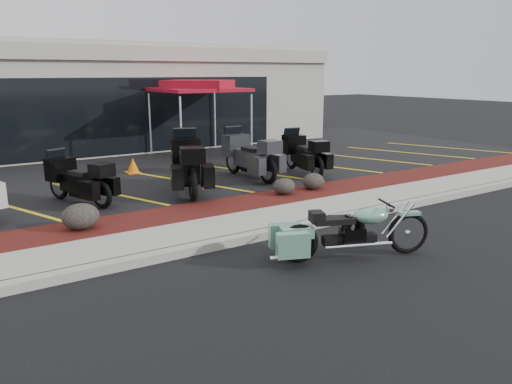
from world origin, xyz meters
TOP-DOWN VIEW (x-y plane):
  - ground at (0.00, 0.00)m, footprint 90.00×90.00m
  - curb at (0.00, 0.90)m, footprint 24.00×0.25m
  - sidewalk at (0.00, 1.60)m, footprint 24.00×1.20m
  - mulch_bed at (0.00, 2.80)m, footprint 24.00×1.20m
  - upper_lot at (0.00, 8.20)m, footprint 26.00×9.60m
  - dealership_building at (0.00, 14.47)m, footprint 18.00×8.16m
  - boulder_left at (-3.38, 2.77)m, footprint 0.68×0.57m
  - boulder_mid at (1.35, 2.91)m, footprint 0.55×0.46m
  - boulder_right at (2.26, 2.95)m, footprint 0.57×0.47m
  - hero_cruiser at (0.97, -1.09)m, footprint 2.74×1.60m
  - touring_black_front at (-3.20, 5.35)m, footprint 1.49×2.13m
  - touring_black_mid at (-0.10, 5.22)m, footprint 1.77×2.69m
  - touring_grey at (1.63, 5.75)m, footprint 0.94×2.35m
  - touring_black_rear at (3.45, 5.41)m, footprint 1.18×2.24m
  - traffic_cone at (-0.75, 7.38)m, footprint 0.46×0.46m
  - popup_canopy at (2.26, 9.08)m, footprint 3.32×3.32m

SIDE VIEW (x-z plane):
  - ground at x=0.00m, z-range 0.00..0.00m
  - curb at x=0.00m, z-range 0.00..0.15m
  - sidewalk at x=0.00m, z-range 0.00..0.15m
  - upper_lot at x=0.00m, z-range 0.00..0.15m
  - mulch_bed at x=0.00m, z-range 0.00..0.16m
  - boulder_mid at x=1.35m, z-range 0.16..0.55m
  - boulder_right at x=2.26m, z-range 0.16..0.56m
  - traffic_cone at x=-0.75m, z-range 0.15..0.58m
  - boulder_left at x=-3.38m, z-range 0.16..0.64m
  - hero_cruiser at x=0.97m, z-range 0.00..0.94m
  - touring_black_front at x=-3.20m, z-range 0.15..1.31m
  - touring_black_rear at x=3.45m, z-range 0.15..1.39m
  - touring_grey at x=1.63m, z-range 0.15..1.51m
  - touring_black_mid at x=-0.10m, z-range 0.15..1.61m
  - dealership_building at x=0.00m, z-range 0.01..4.01m
  - popup_canopy at x=2.26m, z-range 1.19..3.76m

